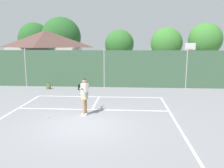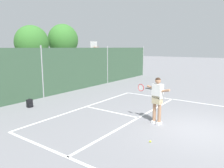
{
  "view_description": "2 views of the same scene",
  "coord_description": "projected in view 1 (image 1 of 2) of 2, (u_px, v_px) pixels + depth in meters",
  "views": [
    {
      "loc": [
        1.91,
        -9.46,
        3.53
      ],
      "look_at": [
        0.87,
        5.52,
        0.88
      ],
      "focal_mm": 37.16,
      "sensor_mm": 36.0,
      "label": 1
    },
    {
      "loc": [
        -7.8,
        -1.68,
        3.0
      ],
      "look_at": [
        0.58,
        4.3,
        1.21
      ],
      "focal_mm": 34.0,
      "sensor_mm": 36.0,
      "label": 2
    }
  ],
  "objects": [
    {
      "name": "court_markings",
      "position": [
        86.0,
        121.0,
        10.67
      ],
      "size": [
        8.3,
        11.1,
        0.01
      ],
      "color": "white",
      "rests_on": "ground"
    },
    {
      "name": "backpack_black",
      "position": [
        80.0,
        87.0,
        17.75
      ],
      "size": [
        0.31,
        0.29,
        0.46
      ],
      "color": "black",
      "rests_on": "ground"
    },
    {
      "name": "basketball_hoop",
      "position": [
        189.0,
        57.0,
        20.05
      ],
      "size": [
        0.9,
        0.67,
        3.55
      ],
      "color": "#9E9EA3",
      "rests_on": "ground"
    },
    {
      "name": "tennis_ball",
      "position": [
        48.0,
        117.0,
        11.16
      ],
      "size": [
        0.07,
        0.07,
        0.07
      ],
      "primitive_type": "sphere",
      "color": "#CCE033",
      "rests_on": "ground"
    },
    {
      "name": "tennis_player",
      "position": [
        85.0,
        93.0,
        11.4
      ],
      "size": [
        0.33,
        1.44,
        1.85
      ],
      "color": "silver",
      "rests_on": "ground"
    },
    {
      "name": "treeline_backdrop",
      "position": [
        106.0,
        40.0,
        28.57
      ],
      "size": [
        25.03,
        4.43,
        6.73
      ],
      "color": "brown",
      "rests_on": "ground"
    },
    {
      "name": "backpack_olive",
      "position": [
        49.0,
        86.0,
        18.08
      ],
      "size": [
        0.29,
        0.26,
        0.46
      ],
      "color": "#566038",
      "rests_on": "ground"
    },
    {
      "name": "clubhouse_building",
      "position": [
        46.0,
        53.0,
        23.8
      ],
      "size": [
        7.04,
        4.8,
        4.82
      ],
      "color": "beige",
      "rests_on": "ground"
    },
    {
      "name": "chainlink_fence",
      "position": [
        104.0,
        69.0,
        18.62
      ],
      "size": [
        26.09,
        0.09,
        3.12
      ],
      "color": "#38563D",
      "rests_on": "ground"
    },
    {
      "name": "ground_plane",
      "position": [
        83.0,
        126.0,
        10.04
      ],
      "size": [
        120.0,
        120.0,
        0.0
      ],
      "primitive_type": "plane",
      "color": "gray"
    }
  ]
}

